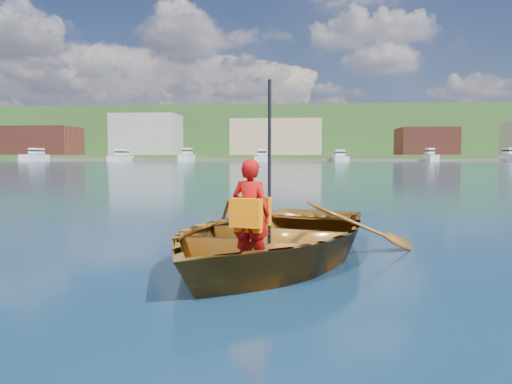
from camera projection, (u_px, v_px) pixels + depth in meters
name	position (u px, v px, depth m)	size (l,w,h in m)	color
ground	(198.00, 260.00, 6.18)	(600.00, 600.00, 0.00)	#0D1E40
rowboat	(270.00, 236.00, 6.13)	(4.41, 5.17, 0.91)	brown
child_paddler	(251.00, 213.00, 5.22)	(0.49, 0.42, 1.98)	#A70A08
shoreline	(292.00, 138.00, 240.80)	(400.00, 140.00, 22.00)	#366022
dock	(255.00, 160.00, 154.20)	(160.00, 12.13, 0.80)	brown
waterfront_buildings	(268.00, 138.00, 170.35)	(202.00, 16.00, 14.00)	brown
marina_yachts	(244.00, 157.00, 149.70)	(145.61, 13.92, 4.33)	silver
hillside_trees	(386.00, 122.00, 238.40)	(309.68, 88.50, 25.69)	#382314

